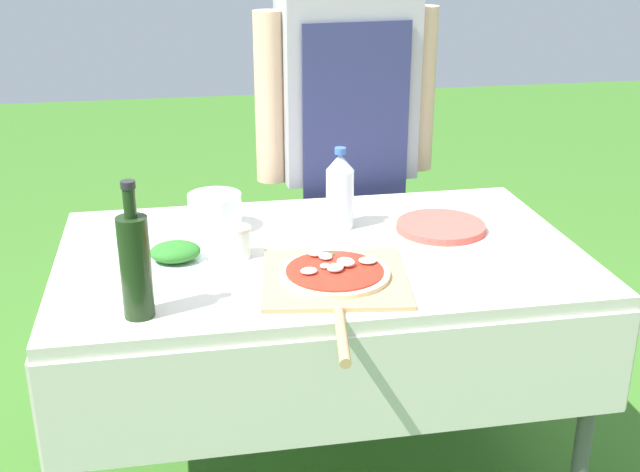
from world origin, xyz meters
TOP-DOWN VIEW (x-y plane):
  - prep_table at (0.00, 0.00)m, footprint 1.41×0.86m
  - person_cook at (0.20, 0.61)m, footprint 0.62×0.24m
  - pizza_on_peel at (-0.00, -0.21)m, footprint 0.40×0.61m
  - oil_bottle at (-0.47, -0.31)m, footprint 0.07×0.07m
  - water_bottle at (0.09, 0.16)m, footprint 0.08×0.08m
  - herb_container at (-0.39, -0.02)m, footprint 0.16×0.13m
  - mixing_tub at (-0.27, 0.21)m, footprint 0.15×0.15m
  - plate_stack at (0.37, 0.08)m, footprint 0.26×0.26m
  - sauce_jar at (-0.22, -0.01)m, footprint 0.07×0.07m

SIDE VIEW (x-z plane):
  - prep_table at x=0.00m, z-range 0.32..1.13m
  - plate_stack at x=0.37m, z-range 0.81..0.83m
  - pizza_on_peel at x=0.00m, z-range 0.80..0.86m
  - herb_container at x=-0.39m, z-range 0.81..0.87m
  - sauce_jar at x=-0.22m, z-range 0.81..0.89m
  - mixing_tub at x=-0.27m, z-range 0.81..0.92m
  - water_bottle at x=0.09m, z-range 0.81..1.04m
  - oil_bottle at x=-0.47m, z-range 0.78..1.10m
  - person_cook at x=0.20m, z-range 0.15..1.80m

